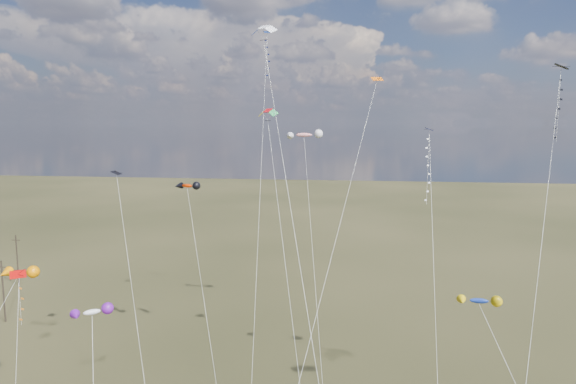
# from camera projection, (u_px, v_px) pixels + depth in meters

# --- Properties ---
(utility_pole_near) EXTENTS (1.40, 0.20, 8.00)m
(utility_pole_near) POSITION_uv_depth(u_px,v_px,m) (3.00, 291.00, 64.83)
(utility_pole_near) COLOR black
(utility_pole_near) RESTS_ON ground
(utility_pole_far) EXTENTS (1.40, 0.20, 8.00)m
(utility_pole_far) POSITION_uv_depth(u_px,v_px,m) (17.00, 260.00, 79.64)
(utility_pole_far) COLOR black
(utility_pole_far) RESTS_ON ground
(diamond_black_high) EXTENTS (10.36, 24.53, 29.64)m
(diamond_black_high) POSITION_uv_depth(u_px,v_px,m) (556.00, 124.00, 38.17)
(diamond_black_high) COLOR black
(diamond_black_high) RESTS_ON ground
(diamond_navy_tall) EXTENTS (2.28, 19.70, 35.31)m
(diamond_navy_tall) POSITION_uv_depth(u_px,v_px,m) (266.00, 75.00, 55.96)
(diamond_navy_tall) COLOR #091D54
(diamond_navy_tall) RESTS_ON ground
(diamond_black_mid) EXTENTS (9.69, 15.00, 20.24)m
(diamond_black_mid) POSITION_uv_depth(u_px,v_px,m) (124.00, 232.00, 49.63)
(diamond_black_mid) COLOR black
(diamond_black_mid) RESTS_ON ground
(diamond_red_low) EXTENTS (5.80, 7.74, 14.00)m
(diamond_red_low) POSITION_uv_depth(u_px,v_px,m) (15.00, 305.00, 38.73)
(diamond_red_low) COLOR #B30906
(diamond_red_low) RESTS_ON ground
(diamond_navy_right) EXTENTS (0.85, 16.33, 24.74)m
(diamond_navy_right) POSITION_uv_depth(u_px,v_px,m) (428.00, 178.00, 43.42)
(diamond_navy_right) COLOR #0E1447
(diamond_navy_right) RESTS_ON ground
(diamond_orange_center) EXTENTS (7.84, 20.59, 29.31)m
(diamond_orange_center) POSITION_uv_depth(u_px,v_px,m) (352.00, 175.00, 42.00)
(diamond_orange_center) COLOR #E65F07
(diamond_orange_center) RESTS_ON ground
(parafoil_blue_white) EXTENTS (10.17, 23.42, 34.30)m
(parafoil_blue_white) POSITION_uv_depth(u_px,v_px,m) (264.00, 30.00, 46.01)
(parafoil_blue_white) COLOR #1C3DBA
(parafoil_blue_white) RESTS_ON ground
(parafoil_tricolor) EXTENTS (6.68, 14.77, 26.89)m
(parafoil_tricolor) POSITION_uv_depth(u_px,v_px,m) (268.00, 113.00, 50.16)
(parafoil_tricolor) COLOR gold
(parafoil_tricolor) RESTS_ON ground
(novelty_black_orange) EXTENTS (6.15, 9.31, 12.78)m
(novelty_black_orange) POSITION_uv_depth(u_px,v_px,m) (19.00, 273.00, 44.82)
(novelty_black_orange) COLOR black
(novelty_black_orange) RESTS_ON ground
(novelty_orange_black) EXTENTS (6.95, 9.63, 18.82)m
(novelty_orange_black) POSITION_uv_depth(u_px,v_px,m) (187.00, 186.00, 56.19)
(novelty_orange_black) COLOR red
(novelty_orange_black) RESTS_ON ground
(novelty_white_purple) EXTENTS (5.89, 10.47, 13.46)m
(novelty_white_purple) POSITION_uv_depth(u_px,v_px,m) (92.00, 313.00, 33.10)
(novelty_white_purple) COLOR silver
(novelty_white_purple) RESTS_ON ground
(novelty_redwhite_stripe) EXTENTS (5.61, 16.93, 24.32)m
(novelty_redwhite_stripe) POSITION_uv_depth(u_px,v_px,m) (304.00, 135.00, 62.36)
(novelty_redwhite_stripe) COLOR red
(novelty_redwhite_stripe) RESTS_ON ground
(novelty_blue_yellow) EXTENTS (7.12, 8.35, 13.93)m
(novelty_blue_yellow) POSITION_uv_depth(u_px,v_px,m) (480.00, 302.00, 33.68)
(novelty_blue_yellow) COLOR #1836A9
(novelty_blue_yellow) RESTS_ON ground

